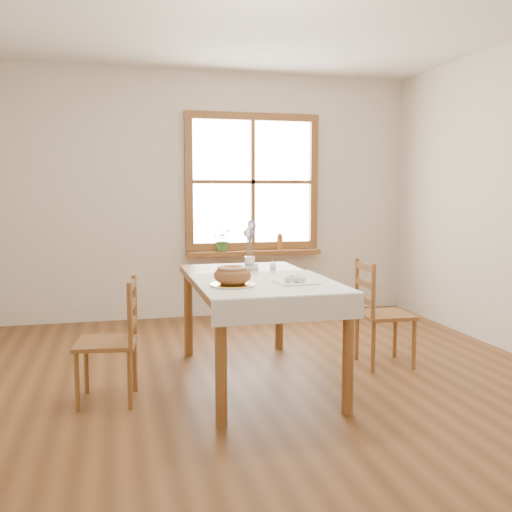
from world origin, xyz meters
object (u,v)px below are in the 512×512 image
(dining_table, at_px, (256,289))
(flower_vase, at_px, (250,263))
(chair_right, at_px, (385,313))
(bread_plate, at_px, (233,285))
(chair_left, at_px, (106,341))

(dining_table, bearing_deg, flower_vase, 82.78)
(chair_right, distance_m, bread_plate, 1.45)
(chair_left, bearing_deg, chair_right, 105.10)
(dining_table, relative_size, bread_plate, 5.78)
(dining_table, height_order, chair_right, chair_right)
(dining_table, distance_m, chair_right, 1.10)
(bread_plate, relative_size, flower_vase, 3.11)
(chair_left, relative_size, bread_plate, 2.88)
(flower_vase, bearing_deg, bread_plate, -110.46)
(chair_left, bearing_deg, bread_plate, 81.29)
(chair_left, xyz_separation_m, bread_plate, (0.78, -0.23, 0.37))
(dining_table, xyz_separation_m, chair_right, (1.07, 0.12, -0.25))
(chair_left, height_order, bread_plate, chair_left)
(bread_plate, distance_m, flower_vase, 0.86)
(dining_table, bearing_deg, bread_plate, -122.46)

